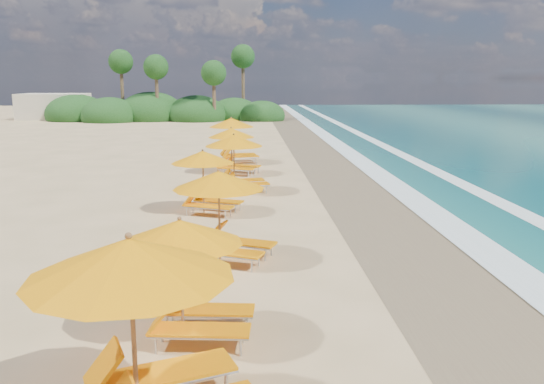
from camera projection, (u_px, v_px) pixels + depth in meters
ground at (272, 232)px, 16.66m from camera, size 160.00×160.00×0.00m
wet_sand at (405, 230)px, 16.84m from camera, size 4.00×160.00×0.01m
surf_foam at (493, 228)px, 16.96m from camera, size 4.00×160.00×0.01m
station_1 at (149, 319)px, 7.11m from camera, size 3.40×3.35×2.64m
station_2 at (191, 271)px, 9.63m from camera, size 2.49×2.33×2.19m
station_3 at (226, 209)px, 13.84m from camera, size 3.00×2.96×2.30m
station_4 at (208, 177)px, 18.77m from camera, size 2.79×2.75×2.16m
station_5 at (238, 159)px, 22.35m from camera, size 2.83×2.71×2.34m
station_6 at (235, 148)px, 26.47m from camera, size 2.88×2.84×2.23m
station_7 at (235, 137)px, 30.06m from camera, size 2.94×2.81×2.46m
treeline at (160, 111)px, 60.57m from camera, size 25.80×8.80×9.74m
beach_building at (54, 106)px, 62.38m from camera, size 7.00×5.00×2.80m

